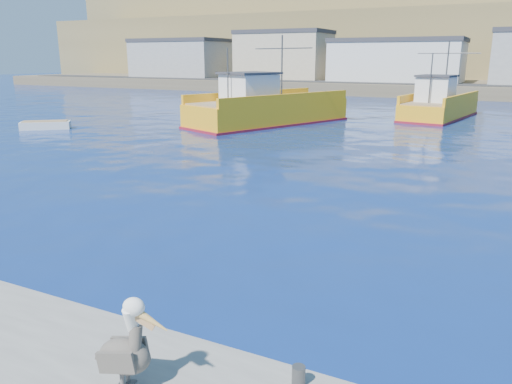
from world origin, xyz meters
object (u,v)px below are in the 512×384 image
at_px(trawler_yellow_a, 266,109).
at_px(trawler_yellow_b, 439,106).
at_px(skiff_left, 46,126).
at_px(pelican, 127,349).

relative_size(trawler_yellow_a, trawler_yellow_b, 1.26).
distance_m(trawler_yellow_a, skiff_left, 16.48).
bearing_deg(pelican, skiff_left, 140.86).
bearing_deg(trawler_yellow_a, pelican, -67.90).
bearing_deg(trawler_yellow_b, skiff_left, -141.29).
xyz_separation_m(trawler_yellow_a, skiff_left, (-13.29, -9.70, -0.94)).
bearing_deg(skiff_left, trawler_yellow_a, 36.13).
bearing_deg(skiff_left, trawler_yellow_b, 38.71).
relative_size(trawler_yellow_b, skiff_left, 3.37).
distance_m(trawler_yellow_b, pelican, 40.85).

